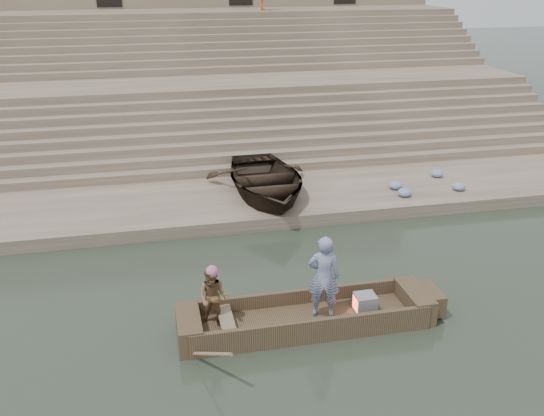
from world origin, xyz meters
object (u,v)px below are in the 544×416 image
object	(u,v)px
standing_man	(324,277)
beached_rowboat	(265,180)
main_rowboat	(306,322)
rowing_man	(213,298)
television	(364,303)

from	to	relation	value
standing_man	beached_rowboat	world-z (taller)	standing_man
main_rowboat	beached_rowboat	bearing A→B (deg)	85.61
standing_man	rowing_man	bearing A→B (deg)	13.31
main_rowboat	rowing_man	size ratio (longest dim) A/B	3.65
standing_man	rowing_man	world-z (taller)	standing_man
rowing_man	television	bearing A→B (deg)	21.25
television	rowing_man	bearing A→B (deg)	177.52
standing_man	rowing_man	xyz separation A→B (m)	(-2.38, 0.12, -0.28)
rowing_man	beached_rowboat	world-z (taller)	rowing_man
rowing_man	television	size ratio (longest dim) A/B	2.97
main_rowboat	beached_rowboat	distance (m)	7.08
standing_man	rowing_man	distance (m)	2.40
television	beached_rowboat	bearing A→B (deg)	96.59
main_rowboat	television	bearing A→B (deg)	0.00
beached_rowboat	main_rowboat	bearing A→B (deg)	-95.44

